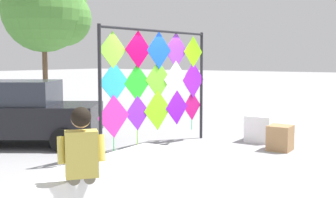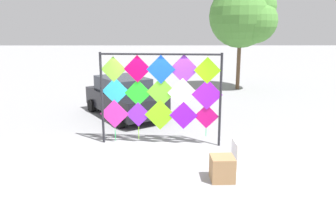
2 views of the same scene
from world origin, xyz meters
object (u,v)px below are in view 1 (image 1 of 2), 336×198
at_px(seated_vendor, 81,160).
at_px(tree_far_right, 50,12).
at_px(kite_display_rack, 158,78).
at_px(cardboard_box_large, 280,138).
at_px(parked_car, 14,112).

xyz_separation_m(seated_vendor, tree_far_right, (8.69, 10.59, 3.11)).
relative_size(kite_display_rack, cardboard_box_large, 6.38).
height_order(cardboard_box_large, tree_far_right, tree_far_right).
bearing_deg(cardboard_box_large, tree_far_right, 74.53).
xyz_separation_m(parked_car, cardboard_box_large, (2.86, -5.45, -0.49)).
height_order(kite_display_rack, tree_far_right, tree_far_right).
xyz_separation_m(parked_car, tree_far_right, (5.90, 5.51, 3.22)).
bearing_deg(parked_car, kite_display_rack, -64.95).
bearing_deg(cardboard_box_large, parked_car, 117.72).
distance_m(kite_display_rack, seated_vendor, 4.74).
bearing_deg(parked_car, cardboard_box_large, -62.28).
height_order(kite_display_rack, seated_vendor, kite_display_rack).
distance_m(kite_display_rack, cardboard_box_large, 3.00).
xyz_separation_m(kite_display_rack, cardboard_box_large, (1.40, -2.31, -1.32)).
bearing_deg(parked_car, tree_far_right, 43.07).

